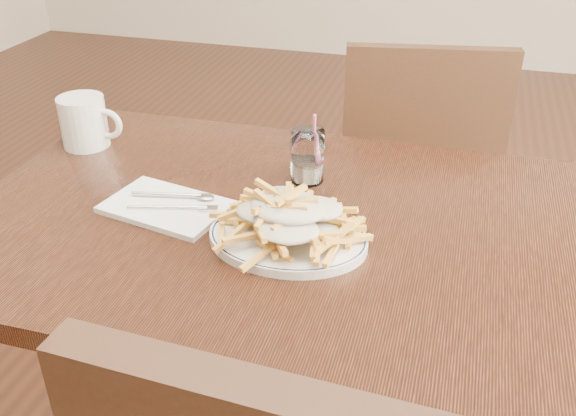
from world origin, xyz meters
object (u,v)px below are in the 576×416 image
(table, at_px, (283,253))
(loaded_fries, at_px, (288,214))
(coffee_mug, at_px, (85,122))
(chair_far, at_px, (415,173))
(fries_plate, at_px, (288,238))
(water_glass, at_px, (307,159))

(table, bearing_deg, loaded_fries, -67.91)
(table, xyz_separation_m, coffee_mug, (-0.52, 0.19, 0.14))
(chair_far, height_order, fries_plate, chair_far)
(loaded_fries, bearing_deg, coffee_mug, 154.35)
(fries_plate, xyz_separation_m, loaded_fries, (0.00, -0.00, 0.05))
(fries_plate, distance_m, water_glass, 0.24)
(fries_plate, xyz_separation_m, water_glass, (-0.03, 0.24, 0.04))
(table, relative_size, loaded_fries, 3.94)
(chair_far, distance_m, fries_plate, 0.84)
(table, bearing_deg, chair_far, 75.29)
(fries_plate, relative_size, loaded_fries, 1.10)
(table, xyz_separation_m, chair_far, (0.19, 0.71, -0.15))
(fries_plate, bearing_deg, table, 112.09)
(loaded_fries, xyz_separation_m, coffee_mug, (-0.55, 0.26, -0.00))
(fries_plate, bearing_deg, coffee_mug, 154.35)
(fries_plate, relative_size, water_glass, 2.26)
(fries_plate, relative_size, coffee_mug, 2.30)
(chair_far, distance_m, water_glass, 0.64)
(coffee_mug, bearing_deg, loaded_fries, -25.65)
(table, bearing_deg, fries_plate, -67.91)
(table, height_order, chair_far, chair_far)
(table, height_order, coffee_mug, coffee_mug)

